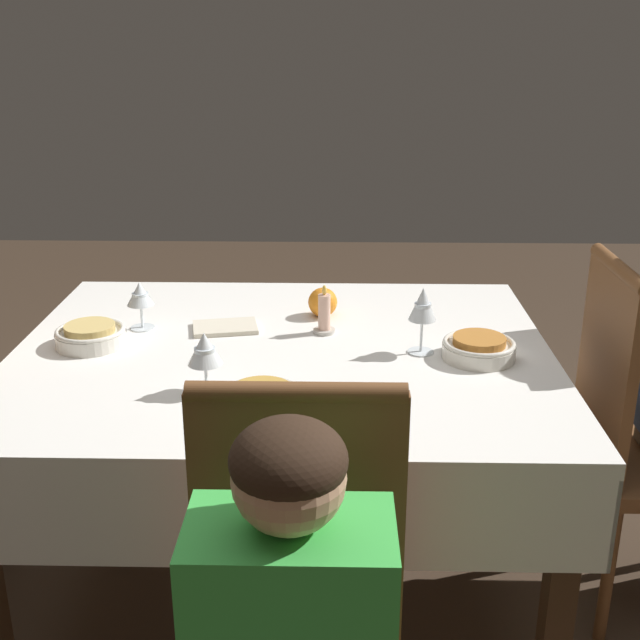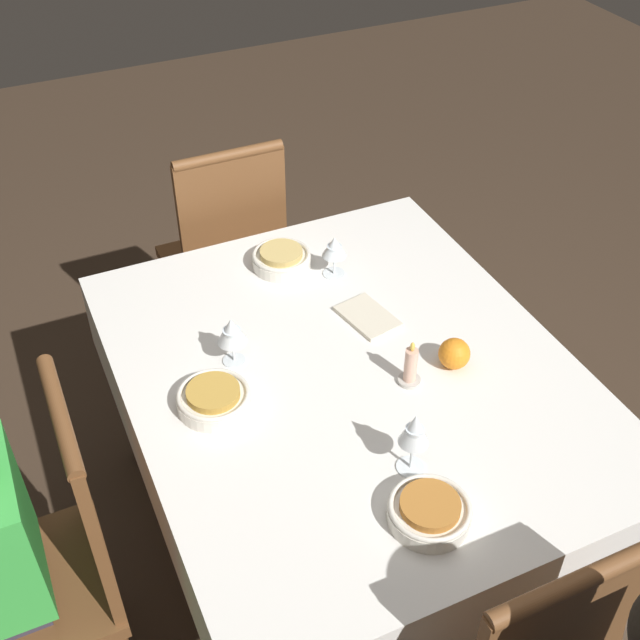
# 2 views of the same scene
# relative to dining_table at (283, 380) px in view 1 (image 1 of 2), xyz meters

# --- Properties ---
(ground_plane) EXTENTS (8.00, 8.00, 0.00)m
(ground_plane) POSITION_rel_dining_table_xyz_m (0.00, 0.00, -0.67)
(ground_plane) COLOR #3D2D21
(dining_table) EXTENTS (1.35, 1.11, 0.75)m
(dining_table) POSITION_rel_dining_table_xyz_m (0.00, 0.00, 0.00)
(dining_table) COLOR white
(dining_table) RESTS_ON ground_plane
(chair_west) EXTENTS (0.40, 0.40, 0.98)m
(chair_west) POSITION_rel_dining_table_xyz_m (-0.93, -0.02, -0.15)
(chair_west) COLOR brown
(chair_west) RESTS_ON ground_plane
(bowl_west) EXTENTS (0.18, 0.18, 0.06)m
(bowl_west) POSITION_rel_dining_table_xyz_m (-0.48, 0.05, 0.11)
(bowl_west) COLOR silver
(bowl_west) RESTS_ON dining_table
(wine_glass_west) EXTENTS (0.07, 0.07, 0.17)m
(wine_glass_west) POSITION_rel_dining_table_xyz_m (-0.35, 0.02, 0.21)
(wine_glass_west) COLOR white
(wine_glass_west) RESTS_ON dining_table
(bowl_north) EXTENTS (0.18, 0.18, 0.06)m
(bowl_north) POSITION_rel_dining_table_xyz_m (0.02, 0.36, 0.11)
(bowl_north) COLOR silver
(bowl_north) RESTS_ON dining_table
(wine_glass_north) EXTENTS (0.08, 0.08, 0.14)m
(wine_glass_north) POSITION_rel_dining_table_xyz_m (0.15, 0.26, 0.18)
(wine_glass_north) COLOR white
(wine_glass_north) RESTS_ON dining_table
(bowl_east) EXTENTS (0.18, 0.18, 0.06)m
(bowl_east) POSITION_rel_dining_table_xyz_m (0.49, -0.01, 0.11)
(bowl_east) COLOR silver
(bowl_east) RESTS_ON dining_table
(wine_glass_east) EXTENTS (0.07, 0.07, 0.13)m
(wine_glass_east) POSITION_rel_dining_table_xyz_m (0.38, -0.14, 0.18)
(wine_glass_east) COLOR white
(wine_glass_east) RESTS_ON dining_table
(candle_centerpiece) EXTENTS (0.06, 0.06, 0.13)m
(candle_centerpiece) POSITION_rel_dining_table_xyz_m (-0.10, -0.12, 0.13)
(candle_centerpiece) COLOR beige
(candle_centerpiece) RESTS_ON dining_table
(orange_fruit) EXTENTS (0.08, 0.08, 0.08)m
(orange_fruit) POSITION_rel_dining_table_xyz_m (-0.10, -0.25, 0.13)
(orange_fruit) COLOR orange
(orange_fruit) RESTS_ON dining_table
(napkin_red_folded) EXTENTS (0.19, 0.14, 0.01)m
(napkin_red_folded) POSITION_rel_dining_table_xyz_m (0.16, -0.13, 0.09)
(napkin_red_folded) COLOR beige
(napkin_red_folded) RESTS_ON dining_table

